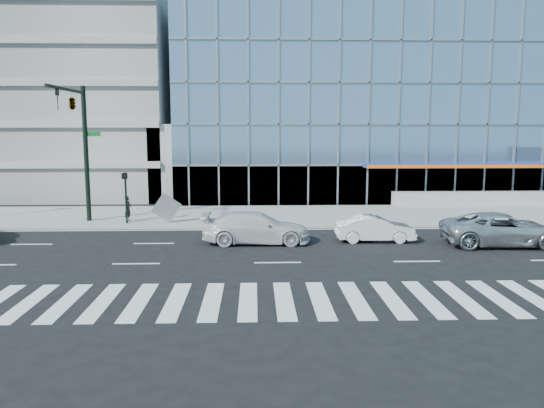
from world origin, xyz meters
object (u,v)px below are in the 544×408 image
Objects in this scene: silver_suv at (502,229)px; pedestrian at (128,209)px; white_sedan at (375,229)px; traffic_signal at (76,120)px; ped_signal_post at (125,190)px; tilted_panel at (167,208)px; white_suv at (256,228)px.

pedestrian reaches higher than silver_suv.
pedestrian is at bearing 69.92° from white_sedan.
traffic_signal is 4.75m from ped_signal_post.
silver_suv is at bearing -37.30° from tilted_panel.
ped_signal_post is at bearing 76.30° from silver_suv.
silver_suv is 20.74m from pedestrian.
white_suv is 9.50m from pedestrian.
traffic_signal is at bearing -171.48° from ped_signal_post.
pedestrian is (-7.67, 5.61, 0.15)m from white_suv.
silver_suv is 18.28m from tilted_panel.
traffic_signal is 7.05m from tilted_panel.
traffic_signal is 23.42m from silver_suv.
tilted_panel is at bearing 1.39° from ped_signal_post.
white_sedan is 3.05× the size of tilted_panel.
white_sedan is at bearing 82.27° from silver_suv.
traffic_signal is 17.59m from white_sedan.
white_suv is at bearing -24.47° from traffic_signal.
tilted_panel is (4.84, 0.43, -5.11)m from traffic_signal.
pedestrian is at bearing 74.66° from silver_suv.
tilted_panel is at bearing 5.09° from traffic_signal.
white_suv is (-12.00, 0.97, -0.02)m from silver_suv.
silver_suv is at bearing -93.90° from white_suv.
white_sedan is (-6.00, 1.15, -0.15)m from silver_suv.
silver_suv is 4.42× the size of tilted_panel.
white_suv is (7.61, -4.97, -1.36)m from ped_signal_post.
white_suv is at bearing 93.33° from white_sedan.
tilted_panel is (2.40, -0.58, 0.13)m from pedestrian.
tilted_panel reaches higher than silver_suv.
white_suv is at bearing 88.54° from silver_suv.
silver_suv reaches higher than white_suv.
pedestrian is (-0.06, 0.64, -1.22)m from ped_signal_post.
ped_signal_post is 2.58m from tilted_panel.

